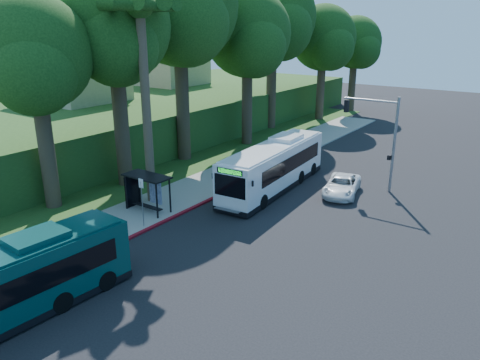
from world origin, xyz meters
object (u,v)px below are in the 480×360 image
Objects in this scene: teal_bus at (0,288)px; pickup at (342,185)px; white_bus at (274,165)px; bus_shelter at (146,185)px.

pickup is at bearing 80.74° from teal_bus.
pickup is (4.70, 1.73, -1.13)m from white_bus.
teal_bus is 23.15m from pickup.
white_bus is at bearing 92.34° from teal_bus.
teal_bus is (4.06, -12.17, -0.13)m from bus_shelter.
white_bus is 20.80m from teal_bus.
bus_shelter is 13.99m from pickup.
pickup is at bearing 16.24° from white_bus.
pickup is (5.29, 22.52, -1.00)m from teal_bus.
white_bus is 1.08× the size of teal_bus.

